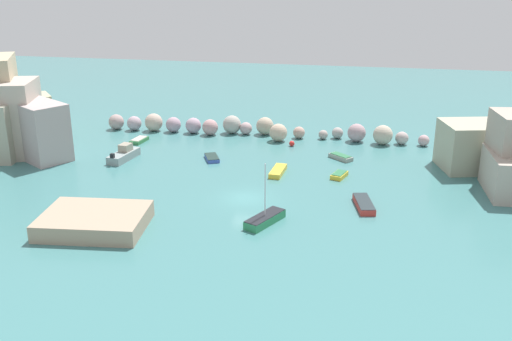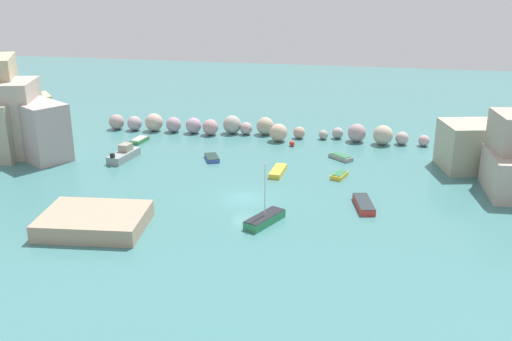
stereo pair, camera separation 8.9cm
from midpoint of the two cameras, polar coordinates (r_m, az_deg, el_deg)
cove_water at (r=56.89m, az=-1.07°, el=-2.71°), size 160.00×160.00×0.00m
cliff_headland_left at (r=76.79m, az=-23.30°, el=4.59°), size 17.57×19.23×11.26m
rock_breakwater at (r=77.13m, az=-0.62°, el=4.15°), size 42.57×5.06×2.46m
stone_dock at (r=52.11m, az=-15.52°, el=-4.75°), size 9.35×7.52×1.47m
channel_buoy at (r=73.10m, az=3.47°, el=2.64°), size 0.68×0.68×0.68m
moored_boat_0 at (r=69.59m, az=-12.78°, el=1.53°), size 2.35×5.02×1.75m
moored_boat_1 at (r=51.37m, az=0.82°, el=-4.75°), size 3.19×4.61×5.54m
moored_boat_2 at (r=55.61m, az=10.42°, el=-3.24°), size 2.26×4.49×0.63m
moored_boat_3 at (r=62.89m, az=8.07°, el=-0.44°), size 1.85×2.60×0.54m
moored_boat_4 at (r=68.05m, az=-4.35°, el=1.23°), size 2.40×3.12×0.47m
moored_boat_5 at (r=76.17m, az=-11.35°, el=2.92°), size 1.69×3.01×0.52m
moored_boat_6 at (r=68.79m, az=8.21°, el=1.32°), size 2.99×2.82×0.55m
moored_boat_7 at (r=63.45m, az=2.11°, el=-0.06°), size 1.48×3.96×0.54m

